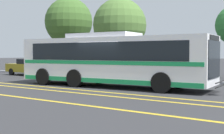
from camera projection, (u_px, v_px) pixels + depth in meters
ground_plane at (106, 88)px, 17.18m from camera, size 220.00×220.00×0.00m
lane_strip_0 at (87, 91)px, 15.76m from camera, size 31.16×0.20×0.01m
lane_strip_1 at (73, 93)px, 14.94m from camera, size 31.16×0.20×0.01m
lane_strip_2 at (32, 99)px, 12.90m from camera, size 31.16×0.20×0.01m
curb_strip at (154, 79)px, 21.64m from camera, size 39.16×0.36×0.15m
transit_bus at (112, 59)px, 17.49m from camera, size 11.63×3.47×3.01m
parked_car_0 at (31, 67)px, 26.73m from camera, size 4.80×2.22×1.42m
parked_car_1 at (83, 69)px, 23.83m from camera, size 3.99×1.97×1.33m
parked_car_2 at (144, 70)px, 20.86m from camera, size 4.56×2.03×1.52m
tree_0 at (69, 22)px, 30.99m from camera, size 4.72×4.72×7.42m
tree_3 at (120, 25)px, 26.58m from camera, size 4.56×4.56×6.59m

